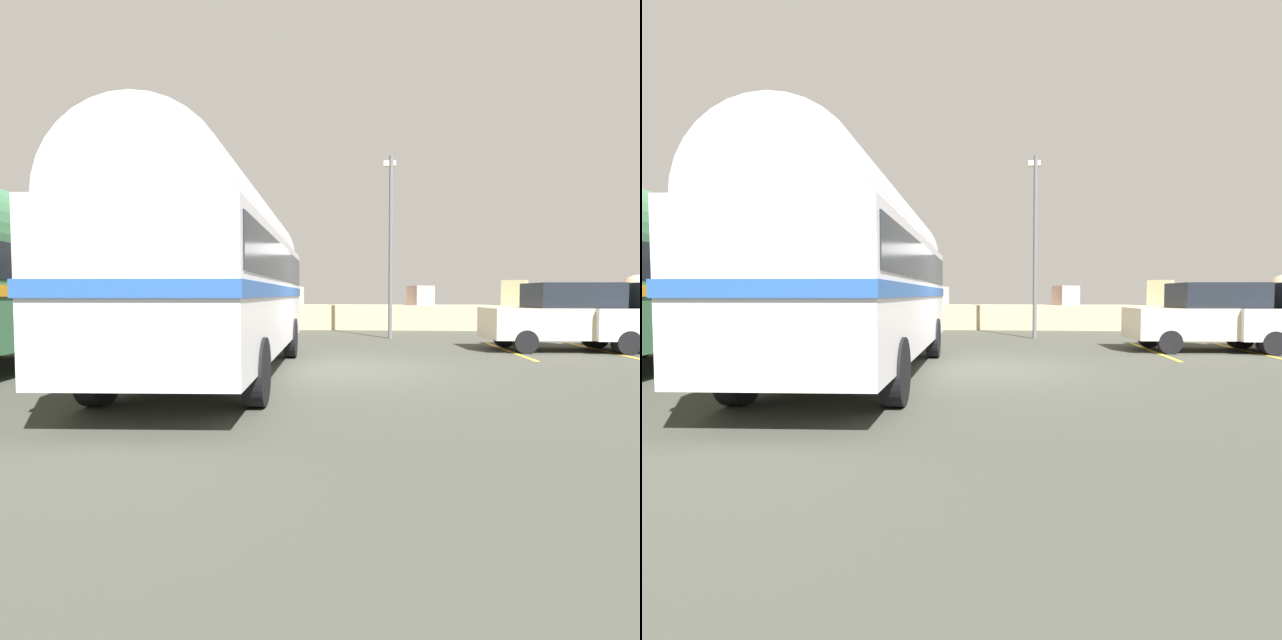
% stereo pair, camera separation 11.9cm
% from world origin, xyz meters
% --- Properties ---
extents(ground, '(32.00, 26.00, 0.02)m').
position_xyz_m(ground, '(0.00, 0.00, 0.01)').
color(ground, '#3C3D35').
extents(breakwater, '(31.36, 2.01, 2.41)m').
position_xyz_m(breakwater, '(0.18, 11.79, 0.66)').
color(breakwater, tan).
rests_on(breakwater, ground).
extents(vintage_coach, '(2.80, 8.68, 3.70)m').
position_xyz_m(vintage_coach, '(-2.44, -1.01, 2.05)').
color(vintage_coach, black).
rests_on(vintage_coach, ground).
extents(parked_car_nearest, '(4.18, 1.91, 1.86)m').
position_xyz_m(parked_car_nearest, '(5.86, 3.66, 0.97)').
color(parked_car_nearest, black).
rests_on(parked_car_nearest, ground).
extents(lamp_post, '(0.44, 0.85, 6.35)m').
position_xyz_m(lamp_post, '(1.36, 7.11, 3.58)').
color(lamp_post, '#5B5B60').
rests_on(lamp_post, ground).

